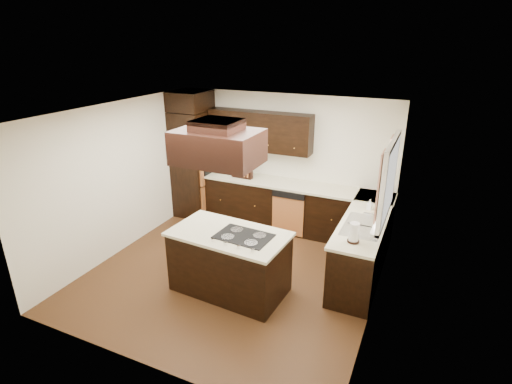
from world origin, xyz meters
TOP-DOWN VIEW (x-y plane):
  - floor at (0.00, 0.00)m, footprint 4.20×4.20m
  - ceiling at (0.00, 0.00)m, footprint 4.20×4.20m
  - wall_back at (0.00, 2.11)m, footprint 4.20×0.02m
  - wall_front at (0.00, -2.11)m, footprint 4.20×0.02m
  - wall_left at (-2.11, 0.00)m, footprint 0.02×4.20m
  - wall_right at (2.11, 0.00)m, footprint 0.02×4.20m
  - oven_column at (-1.78, 1.71)m, footprint 0.65×0.75m
  - wall_oven_face at (-1.43, 1.71)m, footprint 0.05×0.62m
  - base_cabinets_back at (0.03, 1.80)m, footprint 2.93×0.60m
  - base_cabinets_right at (1.80, 0.90)m, footprint 0.60×2.40m
  - countertop_back at (0.03, 1.79)m, footprint 2.93×0.63m
  - countertop_right at (1.79, 0.90)m, footprint 0.63×2.40m
  - upper_cabinets at (-0.43, 1.93)m, footprint 2.00×0.34m
  - dishwasher_front at (0.33, 1.50)m, footprint 0.60×0.05m
  - window_frame at (2.07, 0.55)m, footprint 0.06×1.32m
  - window_pane at (2.10, 0.55)m, footprint 0.00×1.20m
  - curtain_left at (2.01, 0.13)m, footprint 0.02×0.34m
  - curtain_right at (2.01, 0.97)m, footprint 0.02×0.34m
  - sink_rim at (1.80, 0.55)m, footprint 0.52×0.84m
  - island at (0.16, -0.43)m, footprint 1.62×0.96m
  - island_top at (0.16, -0.43)m, footprint 1.68×1.02m
  - cooktop at (0.39, -0.45)m, footprint 0.77×0.54m
  - range_hood at (0.10, -0.55)m, footprint 1.05×0.72m
  - hood_duct at (0.10, -0.55)m, footprint 0.55×0.50m
  - blender_base at (-0.96, 1.76)m, footprint 0.15×0.15m
  - blender_pitcher at (-0.96, 1.76)m, footprint 0.13×0.13m
  - spice_rack at (-0.70, 1.72)m, footprint 0.41×0.11m
  - mixing_bowl at (-1.19, 1.80)m, footprint 0.27×0.27m
  - soap_bottle at (1.78, 1.18)m, footprint 0.09×0.09m
  - paper_towel at (1.77, 0.01)m, footprint 0.14×0.14m

SIDE VIEW (x-z plane):
  - floor at x=0.00m, z-range -0.02..0.00m
  - dishwasher_front at x=0.33m, z-range 0.04..0.76m
  - base_cabinets_back at x=0.03m, z-range 0.00..0.88m
  - base_cabinets_right at x=1.80m, z-range 0.00..0.88m
  - island at x=0.16m, z-range 0.00..0.88m
  - countertop_back at x=0.03m, z-range 0.88..0.92m
  - countertop_right at x=1.79m, z-range 0.88..0.92m
  - island_top at x=0.16m, z-range 0.88..0.92m
  - sink_rim at x=1.80m, z-range 0.92..0.93m
  - cooktop at x=0.39m, z-range 0.92..0.93m
  - mixing_bowl at x=-1.19m, z-range 0.92..0.98m
  - blender_base at x=-0.96m, z-range 0.92..1.02m
  - soap_bottle at x=1.78m, z-range 0.92..1.09m
  - paper_towel at x=1.77m, z-range 0.92..1.19m
  - oven_column at x=-1.78m, z-range 0.00..2.12m
  - spice_rack at x=-0.70m, z-range 0.92..1.26m
  - wall_oven_face at x=-1.43m, z-range 0.73..1.51m
  - blender_pitcher at x=-0.96m, z-range 1.02..1.28m
  - wall_back at x=0.00m, z-range 0.00..2.50m
  - wall_front at x=0.00m, z-range 0.00..2.50m
  - wall_left at x=-2.11m, z-range 0.00..2.50m
  - wall_right at x=2.11m, z-range 0.00..2.50m
  - window_frame at x=2.07m, z-range 1.09..2.21m
  - window_pane at x=2.10m, z-range 1.15..2.15m
  - curtain_left at x=2.01m, z-range 1.25..2.15m
  - curtain_right at x=2.01m, z-range 1.25..2.15m
  - upper_cabinets at x=-0.43m, z-range 1.45..2.17m
  - range_hood at x=0.10m, z-range 1.95..2.37m
  - hood_duct at x=0.10m, z-range 2.37..2.50m
  - ceiling at x=0.00m, z-range 2.50..2.52m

